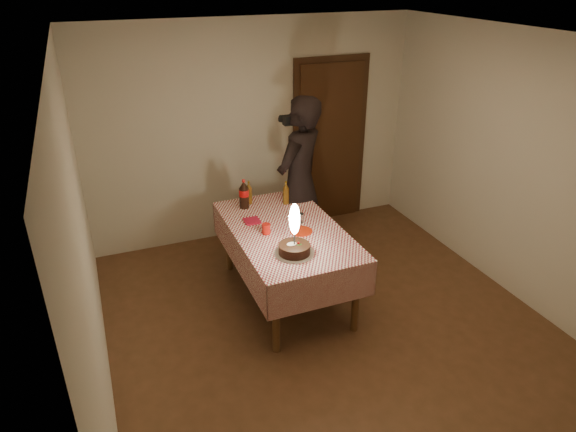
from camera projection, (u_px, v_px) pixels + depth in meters
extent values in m
cube|color=brown|center=(334.00, 331.00, 4.82)|extent=(4.00, 4.50, 0.01)
cube|color=beige|center=(254.00, 132.00, 6.11)|extent=(4.00, 0.04, 2.60)
cube|color=beige|center=(563.00, 397.00, 2.37)|extent=(4.00, 0.04, 2.60)
cube|color=beige|center=(84.00, 251.00, 3.57)|extent=(0.04, 4.50, 2.60)
cube|color=beige|center=(527.00, 173.00, 4.91)|extent=(0.04, 4.50, 2.60)
cube|color=silver|center=(349.00, 42.00, 3.67)|extent=(4.00, 4.50, 0.04)
cube|color=#472814|center=(330.00, 145.00, 6.55)|extent=(0.85, 0.05, 2.05)
sphere|color=#B28C33|center=(308.00, 151.00, 6.41)|extent=(0.06, 0.06, 0.06)
cube|color=brown|center=(286.00, 232.00, 4.99)|extent=(0.90, 1.60, 0.04)
cylinder|color=brown|center=(276.00, 317.00, 4.42)|extent=(0.07, 0.07, 0.74)
cylinder|color=brown|center=(356.00, 297.00, 4.68)|extent=(0.07, 0.07, 0.74)
cylinder|color=brown|center=(228.00, 240.00, 5.65)|extent=(0.07, 0.07, 0.74)
cylinder|color=brown|center=(294.00, 228.00, 5.91)|extent=(0.07, 0.07, 0.74)
cube|color=white|center=(286.00, 229.00, 4.98)|extent=(1.02, 1.72, 0.01)
cube|color=white|center=(323.00, 291.00, 4.35)|extent=(1.02, 0.01, 0.34)
cube|color=white|center=(258.00, 210.00, 5.77)|extent=(1.02, 0.01, 0.34)
cube|color=white|center=(237.00, 255.00, 4.89)|extent=(0.01, 1.72, 0.34)
cube|color=white|center=(332.00, 236.00, 5.23)|extent=(0.01, 1.72, 0.34)
cylinder|color=white|center=(294.00, 253.00, 4.55)|extent=(0.35, 0.35, 0.01)
cylinder|color=black|center=(294.00, 249.00, 4.53)|extent=(0.28, 0.28, 0.09)
cylinder|color=white|center=(292.00, 244.00, 4.51)|extent=(0.07, 0.07, 0.00)
sphere|color=red|center=(299.00, 243.00, 4.51)|extent=(0.02, 0.02, 0.02)
cube|color=#19721E|center=(301.00, 244.00, 4.51)|extent=(0.02, 0.01, 0.00)
cube|color=#19721E|center=(298.00, 245.00, 4.50)|extent=(0.01, 0.02, 0.00)
cylinder|color=#262628|center=(294.00, 238.00, 4.48)|extent=(0.01, 0.01, 0.12)
ellipsoid|color=#FFF2BF|center=(295.00, 219.00, 4.40)|extent=(0.09, 0.09, 0.29)
sphere|color=white|center=(295.00, 230.00, 4.45)|extent=(0.04, 0.04, 0.04)
cylinder|color=red|center=(301.00, 231.00, 4.92)|extent=(0.22, 0.22, 0.01)
cylinder|color=#B7140C|center=(266.00, 229.00, 4.87)|extent=(0.08, 0.08, 0.10)
cylinder|color=white|center=(300.00, 218.00, 5.09)|extent=(0.07, 0.07, 0.09)
cube|color=#A3122B|center=(252.00, 221.00, 5.10)|extent=(0.15, 0.15, 0.02)
cylinder|color=black|center=(244.00, 198.00, 5.36)|extent=(0.10, 0.10, 0.22)
cylinder|color=red|center=(244.00, 193.00, 5.33)|extent=(0.10, 0.10, 0.07)
cone|color=black|center=(244.00, 185.00, 5.29)|extent=(0.10, 0.10, 0.08)
cylinder|color=red|center=(243.00, 181.00, 5.27)|extent=(0.03, 0.03, 0.02)
cylinder|color=#5F3B10|center=(249.00, 196.00, 5.46)|extent=(0.06, 0.06, 0.18)
cone|color=#5F3B10|center=(249.00, 185.00, 5.41)|extent=(0.06, 0.06, 0.06)
cylinder|color=olive|center=(249.00, 182.00, 5.39)|extent=(0.02, 0.02, 0.02)
cylinder|color=#5F3B10|center=(286.00, 196.00, 5.46)|extent=(0.06, 0.06, 0.18)
cone|color=#5F3B10|center=(286.00, 185.00, 5.40)|extent=(0.06, 0.06, 0.06)
cylinder|color=olive|center=(286.00, 182.00, 5.39)|extent=(0.02, 0.02, 0.02)
imported|color=black|center=(299.00, 182.00, 5.60)|extent=(0.83, 0.78, 1.91)
cube|color=black|center=(289.00, 120.00, 5.37)|extent=(0.16, 0.15, 0.10)
cylinder|color=black|center=(283.00, 119.00, 5.40)|extent=(0.11, 0.11, 0.08)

